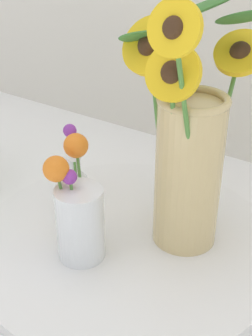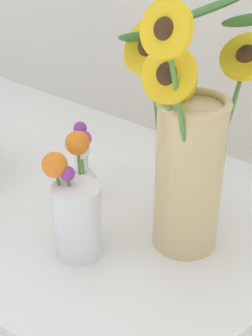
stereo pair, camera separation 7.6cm
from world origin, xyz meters
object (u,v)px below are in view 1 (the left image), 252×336
(vase_small_center, at_px, (78,213))
(vase_bulb_right, at_px, (74,173))
(serving_tray, at_px, (126,241))
(mason_jar_sunflowers, at_px, (188,148))

(vase_small_center, bearing_deg, vase_bulb_right, 132.42)
(serving_tray, height_order, vase_bulb_right, vase_bulb_right)
(serving_tray, height_order, vase_small_center, vase_small_center)
(serving_tray, xyz_separation_m, mason_jar_sunflowers, (0.08, 0.06, 0.19))
(serving_tray, xyz_separation_m, vase_bulb_right, (-0.15, 0.05, 0.07))
(serving_tray, distance_m, mason_jar_sunflowers, 0.21)
(vase_small_center, xyz_separation_m, vase_bulb_right, (-0.12, 0.13, -0.02))
(vase_small_center, bearing_deg, serving_tray, 63.71)
(serving_tray, relative_size, vase_bulb_right, 3.68)
(mason_jar_sunflowers, distance_m, vase_small_center, 0.20)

